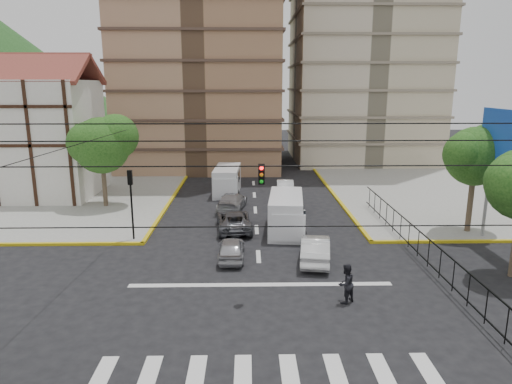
{
  "coord_description": "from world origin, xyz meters",
  "views": [
    {
      "loc": [
        -0.62,
        -19.64,
        9.63
      ],
      "look_at": [
        -0.16,
        4.21,
        4.0
      ],
      "focal_mm": 32.0,
      "sensor_mm": 36.0,
      "label": 1
    }
  ],
  "objects_px": {
    "car_silver_front_left": "(231,248)",
    "pedestrian_crosswalk": "(346,284)",
    "car_white_front_right": "(315,249)",
    "traffic_light_nw": "(131,193)",
    "van_left_lane": "(227,181)",
    "van_right_lane": "(286,215)"
  },
  "relations": [
    {
      "from": "van_right_lane",
      "to": "car_silver_front_left",
      "type": "relative_size",
      "value": 1.55
    },
    {
      "from": "van_left_lane",
      "to": "car_silver_front_left",
      "type": "bearing_deg",
      "value": -83.7
    },
    {
      "from": "traffic_light_nw",
      "to": "car_white_front_right",
      "type": "xyz_separation_m",
      "value": [
        10.95,
        -3.55,
        -2.39
      ]
    },
    {
      "from": "van_left_lane",
      "to": "car_white_front_right",
      "type": "height_order",
      "value": "van_left_lane"
    },
    {
      "from": "car_white_front_right",
      "to": "pedestrian_crosswalk",
      "type": "bearing_deg",
      "value": 105.84
    },
    {
      "from": "van_right_lane",
      "to": "car_silver_front_left",
      "type": "distance_m",
      "value": 5.84
    },
    {
      "from": "van_right_lane",
      "to": "car_silver_front_left",
      "type": "xyz_separation_m",
      "value": [
        -3.48,
        -4.65,
        -0.58
      ]
    },
    {
      "from": "van_right_lane",
      "to": "van_left_lane",
      "type": "distance_m",
      "value": 11.82
    },
    {
      "from": "van_right_lane",
      "to": "car_white_front_right",
      "type": "height_order",
      "value": "van_right_lane"
    },
    {
      "from": "van_right_lane",
      "to": "car_white_front_right",
      "type": "xyz_separation_m",
      "value": [
        1.2,
        -5.09,
        -0.48
      ]
    },
    {
      "from": "car_white_front_right",
      "to": "pedestrian_crosswalk",
      "type": "xyz_separation_m",
      "value": [
        0.64,
        -5.0,
        0.19
      ]
    },
    {
      "from": "van_right_lane",
      "to": "car_white_front_right",
      "type": "bearing_deg",
      "value": -71.12
    },
    {
      "from": "van_right_lane",
      "to": "pedestrian_crosswalk",
      "type": "relative_size",
      "value": 3.08
    },
    {
      "from": "car_silver_front_left",
      "to": "pedestrian_crosswalk",
      "type": "bearing_deg",
      "value": 134.72
    },
    {
      "from": "car_white_front_right",
      "to": "van_right_lane",
      "type": "bearing_deg",
      "value": -68.2
    },
    {
      "from": "traffic_light_nw",
      "to": "pedestrian_crosswalk",
      "type": "xyz_separation_m",
      "value": [
        11.59,
        -8.54,
        -2.19
      ]
    },
    {
      "from": "van_right_lane",
      "to": "car_silver_front_left",
      "type": "bearing_deg",
      "value": -121.2
    },
    {
      "from": "car_white_front_right",
      "to": "pedestrian_crosswalk",
      "type": "distance_m",
      "value": 5.04
    },
    {
      "from": "van_right_lane",
      "to": "pedestrian_crosswalk",
      "type": "distance_m",
      "value": 10.26
    },
    {
      "from": "traffic_light_nw",
      "to": "van_left_lane",
      "type": "bearing_deg",
      "value": 66.81
    },
    {
      "from": "van_right_lane",
      "to": "van_left_lane",
      "type": "height_order",
      "value": "van_right_lane"
    },
    {
      "from": "van_left_lane",
      "to": "car_white_front_right",
      "type": "xyz_separation_m",
      "value": [
        5.58,
        -16.06,
        -0.45
      ]
    }
  ]
}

